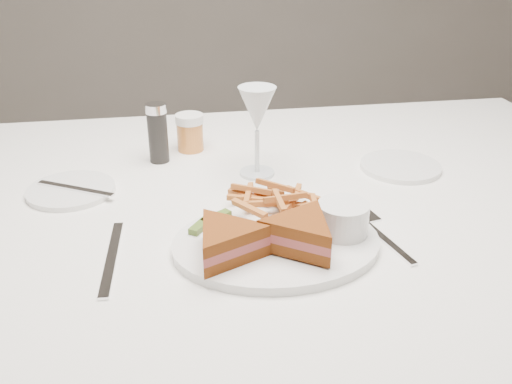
{
  "coord_description": "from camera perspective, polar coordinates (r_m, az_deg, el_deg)",
  "views": [
    {
      "loc": [
        -0.4,
        -0.72,
        1.21
      ],
      "look_at": [
        -0.24,
        0.1,
        0.8
      ],
      "focal_mm": 40.0,
      "sensor_mm": 36.0,
      "label": 1
    }
  ],
  "objects": [
    {
      "name": "table",
      "position": [
        1.22,
        -0.45,
        -17.08
      ],
      "size": [
        1.6,
        1.09,
        0.75
      ],
      "primitive_type": "cube",
      "rotation": [
        0.0,
        0.0,
        -0.02
      ],
      "color": "white",
      "rests_on": "ground"
    },
    {
      "name": "chair_far",
      "position": [
        2.0,
        -4.57,
        -1.15
      ],
      "size": [
        0.66,
        0.63,
        0.6
      ],
      "primitive_type": "imported",
      "rotation": [
        0.0,
        0.0,
        2.98
      ],
      "color": "#4D3B2F",
      "rests_on": "ground"
    },
    {
      "name": "table_setting",
      "position": [
        0.95,
        0.68,
        -0.58
      ],
      "size": [
        0.8,
        0.64,
        0.18
      ],
      "color": "white",
      "rests_on": "table"
    }
  ]
}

